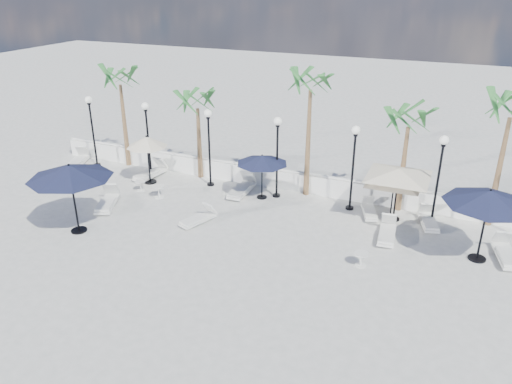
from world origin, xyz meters
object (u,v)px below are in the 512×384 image
at_px(lounger_0, 78,160).
at_px(lounger_3, 107,202).
at_px(parasol_navy_left, 70,172).
at_px(lounger_8, 507,253).
at_px(parasol_cream_sq_b, 399,169).
at_px(parasol_navy_mid, 262,160).
at_px(lounger_7, 387,233).
at_px(lounger_4, 198,218).
at_px(lounger_2, 242,188).
at_px(lounger_5, 428,220).
at_px(parasol_cream_small, 147,142).
at_px(lounger_6, 369,211).
at_px(lounger_1, 151,173).
at_px(parasol_cream_sq_a, 395,176).
at_px(parasol_navy_right, 489,198).

xyz_separation_m(lounger_0, lounger_3, (4.96, -3.78, 0.01)).
xyz_separation_m(lounger_3, parasol_navy_left, (0.38, -2.33, 2.33)).
xyz_separation_m(lounger_8, parasol_cream_sq_b, (-4.33, 1.70, 2.08)).
bearing_deg(parasol_navy_mid, lounger_7, -15.48).
relative_size(lounger_4, lounger_8, 0.86).
height_order(lounger_2, parasol_cream_sq_b, parasol_cream_sq_b).
distance_m(lounger_2, lounger_7, 7.33).
bearing_deg(lounger_8, lounger_4, 177.12).
xyz_separation_m(lounger_0, lounger_4, (9.48, -3.56, -0.04)).
relative_size(lounger_8, parasol_navy_mid, 0.87).
height_order(lounger_5, parasol_cream_small, parasol_cream_small).
xyz_separation_m(lounger_0, lounger_6, (15.99, -0.00, -0.05)).
xyz_separation_m(parasol_navy_left, parasol_cream_small, (-0.25, 5.51, -0.48)).
xyz_separation_m(lounger_0, parasol_navy_mid, (10.97, -0.12, 1.63)).
height_order(lounger_4, parasol_cream_sq_b, parasol_cream_sq_b).
height_order(lounger_1, lounger_5, lounger_1).
relative_size(lounger_3, lounger_8, 1.04).
relative_size(lounger_4, parasol_cream_sq_a, 0.41).
bearing_deg(parasol_cream_sq_a, parasol_navy_left, -152.17).
distance_m(lounger_0, parasol_navy_mid, 11.09).
bearing_deg(lounger_3, parasol_navy_right, -18.11).
distance_m(lounger_5, lounger_8, 3.38).
bearing_deg(lounger_2, lounger_6, -1.62).
distance_m(lounger_1, lounger_8, 16.72).
xyz_separation_m(lounger_0, parasol_cream_small, (5.09, -0.60, 1.85)).
height_order(lounger_2, parasol_navy_right, parasol_navy_right).
distance_m(lounger_0, parasol_cream_sq_b, 17.14).
distance_m(lounger_0, lounger_8, 21.41).
relative_size(parasol_navy_mid, parasol_cream_small, 0.97).
relative_size(lounger_2, parasol_navy_right, 0.69).
xyz_separation_m(lounger_0, lounger_5, (18.44, -0.00, -0.03)).
bearing_deg(parasol_cream_small, parasol_navy_mid, 4.72).
xyz_separation_m(lounger_1, parasol_navy_left, (0.62, -6.11, 2.33)).
distance_m(lounger_5, parasol_navy_left, 14.64).
xyz_separation_m(lounger_1, parasol_navy_mid, (6.26, -0.12, 1.63)).
height_order(lounger_2, lounger_7, lounger_2).
distance_m(parasol_navy_right, parasol_cream_sq_b, 3.97).
bearing_deg(parasol_cream_sq_a, lounger_3, -162.47).
bearing_deg(parasol_cream_sq_a, parasol_navy_right, -30.97).
bearing_deg(lounger_4, parasol_navy_mid, 86.18).
bearing_deg(lounger_8, lounger_3, 175.48).
distance_m(lounger_4, parasol_navy_right, 11.22).
xyz_separation_m(lounger_0, lounger_7, (17.03, -1.80, -0.02)).
bearing_deg(lounger_6, lounger_7, -78.16).
height_order(lounger_7, parasol_cream_small, parasol_cream_small).
distance_m(lounger_4, lounger_8, 12.01).
relative_size(lounger_1, parasol_navy_mid, 0.88).
bearing_deg(lounger_0, lounger_4, -41.54).
distance_m(lounger_1, lounger_4, 5.95).
relative_size(parasol_navy_right, parasol_cream_small, 1.28).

